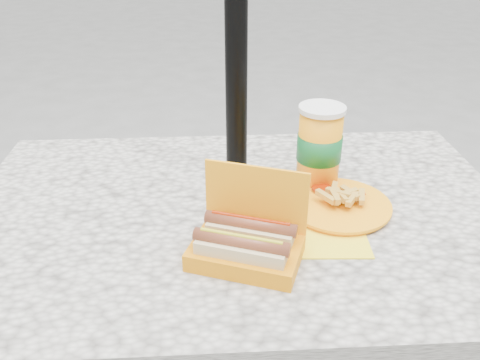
{
  "coord_description": "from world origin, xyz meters",
  "views": [
    {
      "loc": [
        -0.06,
        -0.94,
        1.34
      ],
      "look_at": [
        0.0,
        0.04,
        0.8
      ],
      "focal_mm": 38.0,
      "sensor_mm": 36.0,
      "label": 1
    }
  ],
  "objects": [
    {
      "name": "fries_plate",
      "position": [
        0.21,
        -0.02,
        0.76
      ],
      "size": [
        0.26,
        0.29,
        0.05
      ],
      "rotation": [
        0.0,
        0.0,
        -0.28
      ],
      "color": "yellow",
      "rests_on": "picnic_table"
    },
    {
      "name": "hotdog_box",
      "position": [
        0.0,
        -0.18,
        0.79
      ],
      "size": [
        0.23,
        0.2,
        0.16
      ],
      "rotation": [
        0.0,
        0.0,
        -0.35
      ],
      "color": "#FF9B0F",
      "rests_on": "picnic_table"
    },
    {
      "name": "soda_cup",
      "position": [
        0.19,
        0.1,
        0.85
      ],
      "size": [
        0.1,
        0.1,
        0.2
      ],
      "rotation": [
        0.0,
        0.0,
        0.42
      ],
      "color": "orange",
      "rests_on": "picnic_table"
    },
    {
      "name": "picnic_table",
      "position": [
        0.0,
        0.0,
        0.64
      ],
      "size": [
        1.2,
        0.8,
        0.75
      ],
      "color": "beige",
      "rests_on": "ground"
    },
    {
      "name": "umbrella_pole",
      "position": [
        0.0,
        0.16,
        1.1
      ],
      "size": [
        0.05,
        0.05,
        2.2
      ],
      "primitive_type": "cylinder",
      "color": "black",
      "rests_on": "ground"
    }
  ]
}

